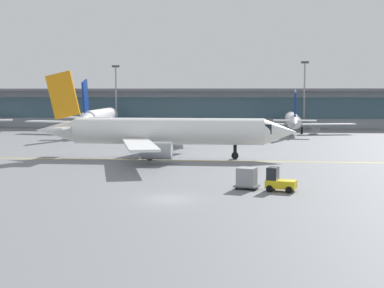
# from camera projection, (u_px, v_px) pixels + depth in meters

# --- Properties ---
(ground_plane) EXTENTS (400.00, 400.00, 0.00)m
(ground_plane) POSITION_uv_depth(u_px,v_px,m) (168.00, 199.00, 44.68)
(ground_plane) COLOR slate
(taxiway_centreline_stripe) EXTENTS (109.97, 3.41, 0.01)m
(taxiway_centreline_stripe) POSITION_uv_depth(u_px,v_px,m) (167.00, 160.00, 70.27)
(taxiway_centreline_stripe) COLOR yellow
(taxiway_centreline_stripe) RESTS_ON ground_plane
(terminal_concourse) EXTENTS (201.57, 11.00, 9.60)m
(terminal_concourse) POSITION_uv_depth(u_px,v_px,m) (213.00, 107.00, 137.43)
(terminal_concourse) COLOR #8C939E
(terminal_concourse) RESTS_ON ground_plane
(gate_airplane_1) EXTENTS (31.39, 33.76, 11.19)m
(gate_airplane_1) POSITION_uv_depth(u_px,v_px,m) (100.00, 117.00, 116.36)
(gate_airplane_1) COLOR white
(gate_airplane_1) RESTS_ON ground_plane
(gate_airplane_2) EXTENTS (25.94, 27.95, 9.26)m
(gate_airplane_2) POSITION_uv_depth(u_px,v_px,m) (293.00, 120.00, 115.95)
(gate_airplane_2) COLOR white
(gate_airplane_2) RESTS_ON ground_plane
(taxiing_regional_jet) EXTENTS (34.83, 32.43, 11.55)m
(taxiing_regional_jet) POSITION_uv_depth(u_px,v_px,m) (165.00, 132.00, 71.98)
(taxiing_regional_jet) COLOR white
(taxiing_regional_jet) RESTS_ON ground_plane
(baggage_tug) EXTENTS (2.90, 2.24, 2.10)m
(baggage_tug) POSITION_uv_depth(u_px,v_px,m) (279.00, 181.00, 48.02)
(baggage_tug) COLOR yellow
(baggage_tug) RESTS_ON ground_plane
(cargo_dolly_lead) EXTENTS (2.49, 2.16, 1.94)m
(cargo_dolly_lead) POSITION_uv_depth(u_px,v_px,m) (247.00, 177.00, 49.09)
(cargo_dolly_lead) COLOR #595B60
(cargo_dolly_lead) RESTS_ON ground_plane
(apron_light_mast_1) EXTENTS (1.80, 0.36, 15.06)m
(apron_light_mast_1) POSITION_uv_depth(u_px,v_px,m) (116.00, 94.00, 129.98)
(apron_light_mast_1) COLOR gray
(apron_light_mast_1) RESTS_ON ground_plane
(apron_light_mast_2) EXTENTS (1.80, 0.36, 15.88)m
(apron_light_mast_2) POSITION_uv_depth(u_px,v_px,m) (304.00, 93.00, 127.90)
(apron_light_mast_2) COLOR gray
(apron_light_mast_2) RESTS_ON ground_plane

